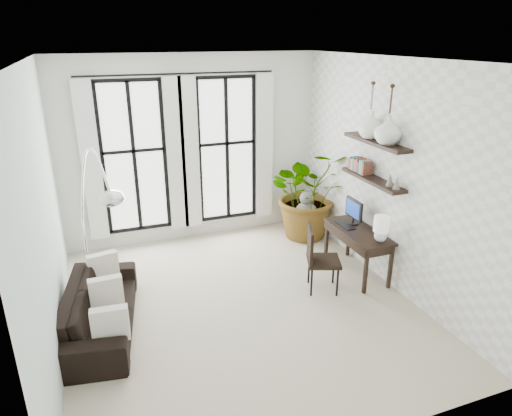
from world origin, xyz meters
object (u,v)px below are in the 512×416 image
sofa (100,309)px  desk (360,234)px  arc_lamp (92,183)px  desk_chair (318,255)px  buddha (306,219)px  plant (309,193)px

sofa → desk: 3.77m
arc_lamp → sofa: bearing=-98.3°
desk_chair → arc_lamp: (-2.86, 0.79, 1.15)m
desk → desk_chair: 0.82m
arc_lamp → buddha: 3.85m
arc_lamp → buddha: size_ratio=2.47×
plant → desk_chair: (-0.74, -1.76, -0.28)m
buddha → plant: bearing=45.6°
sofa → desk: bearing=-79.8°
sofa → desk: desk is taller
desk_chair → buddha: desk_chair is taller
sofa → desk_chair: 2.97m
buddha → sofa: bearing=-156.4°
arc_lamp → buddha: (3.51, 0.88, -1.33)m
plant → arc_lamp: size_ratio=0.76×
desk → desk_chair: bearing=-168.3°
sofa → buddha: buddha is taller
desk_chair → arc_lamp: size_ratio=0.44×
desk → plant: bearing=91.7°
desk → buddha: (-0.14, 1.51, -0.31)m
plant → desk_chair: size_ratio=1.73×
buddha → arc_lamp: bearing=-165.9°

